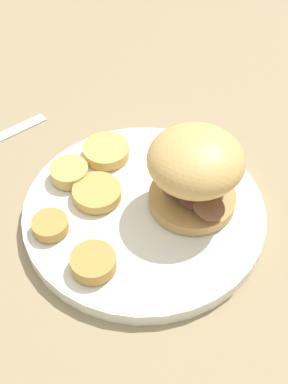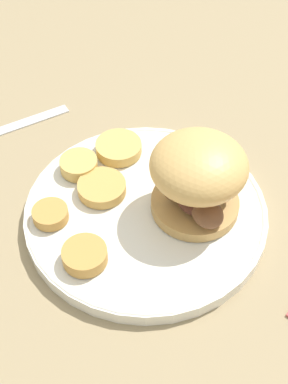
% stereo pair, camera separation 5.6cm
% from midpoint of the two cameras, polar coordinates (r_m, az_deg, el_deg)
% --- Properties ---
extents(ground_plane, '(4.00, 4.00, 0.00)m').
position_cam_midpoint_polar(ground_plane, '(0.60, -2.71, -2.89)').
color(ground_plane, '#937F5B').
extents(dinner_plate, '(0.27, 0.27, 0.02)m').
position_cam_midpoint_polar(dinner_plate, '(0.59, -2.74, -2.28)').
color(dinner_plate, white).
rests_on(dinner_plate, ground_plane).
extents(sandwich, '(0.10, 0.10, 0.09)m').
position_cam_midpoint_polar(sandwich, '(0.55, 2.67, 1.78)').
color(sandwich, tan).
rests_on(sandwich, dinner_plate).
extents(potato_round_0, '(0.05, 0.05, 0.01)m').
position_cam_midpoint_polar(potato_round_0, '(0.64, -6.60, 4.23)').
color(potato_round_0, tan).
rests_on(potato_round_0, dinner_plate).
extents(potato_round_1, '(0.05, 0.05, 0.02)m').
position_cam_midpoint_polar(potato_round_1, '(0.54, -8.48, -7.62)').
color(potato_round_1, '#BC8942').
rests_on(potato_round_1, dinner_plate).
extents(potato_round_2, '(0.04, 0.04, 0.02)m').
position_cam_midpoint_polar(potato_round_2, '(0.62, -10.57, 1.92)').
color(potato_round_2, tan).
rests_on(potato_round_2, dinner_plate).
extents(potato_round_3, '(0.05, 0.05, 0.01)m').
position_cam_midpoint_polar(potato_round_3, '(0.59, -7.76, -0.23)').
color(potato_round_3, tan).
rests_on(potato_round_3, dinner_plate).
extents(potato_round_4, '(0.04, 0.04, 0.01)m').
position_cam_midpoint_polar(potato_round_4, '(0.57, -12.80, -3.65)').
color(potato_round_4, '#BC8942').
rests_on(potato_round_4, dinner_plate).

